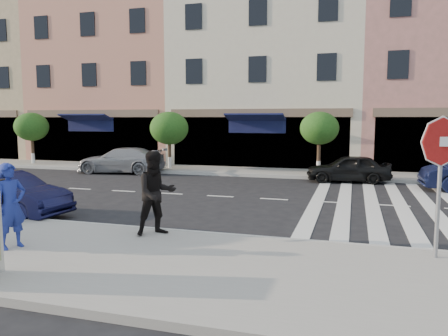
{
  "coord_description": "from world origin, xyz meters",
  "views": [
    {
      "loc": [
        4.67,
        -11.13,
        2.86
      ],
      "look_at": [
        1.0,
        1.12,
        1.4
      ],
      "focal_mm": 35.0,
      "sensor_mm": 36.0,
      "label": 1
    }
  ],
  "objects_px": {
    "car_far_left": "(121,160)",
    "photographer": "(11,206)",
    "walker": "(156,193)",
    "car_far_mid": "(348,168)",
    "stop_sign": "(441,156)",
    "car_near_mid": "(8,194)"
  },
  "relations": [
    {
      "from": "car_far_left",
      "to": "photographer",
      "type": "bearing_deg",
      "value": 13.91
    },
    {
      "from": "walker",
      "to": "car_far_mid",
      "type": "height_order",
      "value": "walker"
    },
    {
      "from": "stop_sign",
      "to": "car_far_left",
      "type": "relative_size",
      "value": 0.6
    },
    {
      "from": "photographer",
      "to": "car_near_mid",
      "type": "relative_size",
      "value": 0.46
    },
    {
      "from": "photographer",
      "to": "walker",
      "type": "xyz_separation_m",
      "value": [
        2.44,
        1.84,
        0.08
      ]
    },
    {
      "from": "photographer",
      "to": "stop_sign",
      "type": "bearing_deg",
      "value": -58.0
    },
    {
      "from": "photographer",
      "to": "car_far_mid",
      "type": "distance_m",
      "value": 14.54
    },
    {
      "from": "car_far_left",
      "to": "car_near_mid",
      "type": "bearing_deg",
      "value": 4.59
    },
    {
      "from": "stop_sign",
      "to": "car_far_left",
      "type": "distance_m",
      "value": 17.37
    },
    {
      "from": "walker",
      "to": "car_near_mid",
      "type": "height_order",
      "value": "walker"
    },
    {
      "from": "car_far_left",
      "to": "car_far_mid",
      "type": "bearing_deg",
      "value": 83.32
    },
    {
      "from": "photographer",
      "to": "car_near_mid",
      "type": "xyz_separation_m",
      "value": [
        -2.88,
        3.0,
        -0.41
      ]
    },
    {
      "from": "stop_sign",
      "to": "photographer",
      "type": "bearing_deg",
      "value": -178.63
    },
    {
      "from": "photographer",
      "to": "walker",
      "type": "bearing_deg",
      "value": -33.24
    },
    {
      "from": "walker",
      "to": "car_far_left",
      "type": "xyz_separation_m",
      "value": [
        -7.3,
        11.1,
        -0.46
      ]
    },
    {
      "from": "photographer",
      "to": "car_far_mid",
      "type": "relative_size",
      "value": 0.49
    },
    {
      "from": "photographer",
      "to": "walker",
      "type": "height_order",
      "value": "walker"
    },
    {
      "from": "stop_sign",
      "to": "car_far_left",
      "type": "bearing_deg",
      "value": 129.14
    },
    {
      "from": "car_near_mid",
      "to": "car_far_mid",
      "type": "distance_m",
      "value": 13.74
    },
    {
      "from": "car_near_mid",
      "to": "car_far_left",
      "type": "bearing_deg",
      "value": 16.79
    },
    {
      "from": "photographer",
      "to": "car_far_left",
      "type": "relative_size",
      "value": 0.39
    },
    {
      "from": "car_near_mid",
      "to": "walker",
      "type": "bearing_deg",
      "value": -96.75
    }
  ]
}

